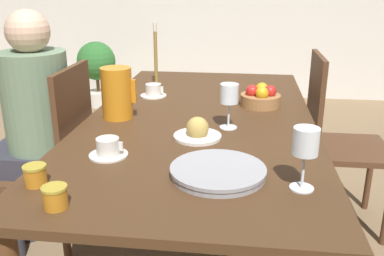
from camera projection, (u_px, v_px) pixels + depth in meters
name	position (u px, v px, depth m)	size (l,w,h in m)	color
ground_plane	(199.00, 254.00, 2.16)	(20.00, 20.00, 0.00)	#7F6647
dining_table	(200.00, 135.00, 1.95)	(1.00, 1.91, 0.73)	#472D19
chair_person_side	(53.00, 160.00, 2.01)	(0.42, 0.42, 0.95)	#51331E
chair_opposite	(335.00, 139.00, 2.28)	(0.42, 0.42, 0.95)	#51331E
person_seated	(32.00, 117.00, 1.97)	(0.39, 0.41, 1.20)	#33333D
red_pitcher	(117.00, 93.00, 1.88)	(0.16, 0.13, 0.23)	orange
wine_glass_water	(229.00, 96.00, 1.74)	(0.08, 0.08, 0.19)	white
wine_glass_juice	(306.00, 145.00, 1.23)	(0.08, 0.08, 0.19)	white
teacup_near_person	(108.00, 148.00, 1.50)	(0.14, 0.14, 0.07)	silver
teacup_across	(153.00, 91.00, 2.25)	(0.14, 0.14, 0.07)	silver
serving_tray	(218.00, 172.00, 1.35)	(0.31, 0.31, 0.03)	#9E9EA3
bread_plate	(197.00, 131.00, 1.67)	(0.19, 0.19, 0.09)	silver
jam_jar_amber	(55.00, 196.00, 1.16)	(0.07, 0.07, 0.06)	#C67A1E
jam_jar_red	(35.00, 174.00, 1.29)	(0.07, 0.07, 0.06)	#C67A1E
fruit_bowl	(261.00, 97.00, 2.08)	(0.19, 0.19, 0.11)	#9E6B3D
candlestick_tall	(156.00, 61.00, 2.43)	(0.06, 0.06, 0.36)	olive
potted_plant	(97.00, 67.00, 4.56)	(0.41, 0.41, 0.69)	beige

